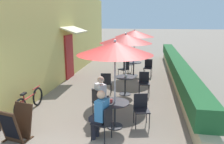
# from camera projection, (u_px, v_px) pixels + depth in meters

# --- Properties ---
(cafe_facade_wall) EXTENTS (0.98, 13.81, 4.20)m
(cafe_facade_wall) POSITION_uv_depth(u_px,v_px,m) (69.00, 34.00, 10.90)
(cafe_facade_wall) COLOR #E0CC6B
(cafe_facade_wall) RESTS_ON ground_plane
(planter_hedge) EXTENTS (0.60, 12.81, 1.01)m
(planter_hedge) POSITION_uv_depth(u_px,v_px,m) (176.00, 68.00, 10.43)
(planter_hedge) COLOR tan
(planter_hedge) RESTS_ON ground_plane
(patio_table_near) EXTENTS (0.77, 0.77, 0.71)m
(patio_table_near) POSITION_uv_depth(u_px,v_px,m) (115.00, 109.00, 5.80)
(patio_table_near) COLOR #28282D
(patio_table_near) RESTS_ON ground_plane
(patio_umbrella_near) EXTENTS (1.92, 1.92, 2.35)m
(patio_umbrella_near) POSITION_uv_depth(u_px,v_px,m) (115.00, 48.00, 5.42)
(patio_umbrella_near) COLOR #B7B7BC
(patio_umbrella_near) RESTS_ON ground_plane
(cafe_chair_near_left) EXTENTS (0.57, 0.57, 0.87)m
(cafe_chair_near_left) POSITION_uv_depth(u_px,v_px,m) (99.00, 101.00, 6.35)
(cafe_chair_near_left) COLOR black
(cafe_chair_near_left) RESTS_ON ground_plane
(seated_patron_near_left) EXTENTS (0.51, 0.51, 1.25)m
(seated_patron_near_left) POSITION_uv_depth(u_px,v_px,m) (102.00, 95.00, 6.37)
(seated_patron_near_left) COLOR #23232D
(seated_patron_near_left) RESTS_ON ground_plane
(cafe_chair_near_right) EXTENTS (0.50, 0.50, 0.87)m
(cafe_chair_near_right) POSITION_uv_depth(u_px,v_px,m) (104.00, 120.00, 5.14)
(cafe_chair_near_right) COLOR black
(cafe_chair_near_right) RESTS_ON ground_plane
(seated_patron_near_right) EXTENTS (0.48, 0.42, 1.25)m
(seated_patron_near_right) POSITION_uv_depth(u_px,v_px,m) (100.00, 113.00, 5.15)
(seated_patron_near_right) COLOR #23232D
(seated_patron_near_right) RESTS_ON ground_plane
(cafe_chair_near_back) EXTENTS (0.48, 0.48, 0.87)m
(cafe_chair_near_back) POSITION_uv_depth(u_px,v_px,m) (141.00, 107.00, 5.92)
(cafe_chair_near_back) COLOR black
(cafe_chair_near_back) RESTS_ON ground_plane
(coffee_cup_near) EXTENTS (0.07, 0.07, 0.09)m
(coffee_cup_near) POSITION_uv_depth(u_px,v_px,m) (111.00, 101.00, 5.74)
(coffee_cup_near) COLOR #B73D3D
(coffee_cup_near) RESTS_ON patio_table_near
(patio_table_mid) EXTENTS (0.77, 0.77, 0.71)m
(patio_table_mid) POSITION_uv_depth(u_px,v_px,m) (125.00, 82.00, 8.33)
(patio_table_mid) COLOR #28282D
(patio_table_mid) RESTS_ON ground_plane
(patio_umbrella_mid) EXTENTS (1.92, 1.92, 2.35)m
(patio_umbrella_mid) POSITION_uv_depth(u_px,v_px,m) (126.00, 39.00, 7.94)
(patio_umbrella_mid) COLOR #B7B7BC
(patio_umbrella_mid) RESTS_ON ground_plane
(cafe_chair_mid_left) EXTENTS (0.44, 0.44, 0.87)m
(cafe_chair_mid_left) POSITION_uv_depth(u_px,v_px,m) (106.00, 82.00, 8.31)
(cafe_chair_mid_left) COLOR black
(cafe_chair_mid_left) RESTS_ON ground_plane
(cafe_chair_mid_right) EXTENTS (0.44, 0.44, 0.87)m
(cafe_chair_mid_right) POSITION_uv_depth(u_px,v_px,m) (144.00, 81.00, 8.35)
(cafe_chair_mid_right) COLOR black
(cafe_chair_mid_right) RESTS_ON ground_plane
(coffee_cup_mid) EXTENTS (0.07, 0.07, 0.09)m
(coffee_cup_mid) POSITION_uv_depth(u_px,v_px,m) (126.00, 76.00, 8.21)
(coffee_cup_mid) COLOR white
(coffee_cup_mid) RESTS_ON patio_table_mid
(patio_table_far) EXTENTS (0.77, 0.77, 0.71)m
(patio_table_far) POSITION_uv_depth(u_px,v_px,m) (134.00, 66.00, 11.10)
(patio_table_far) COLOR #28282D
(patio_table_far) RESTS_ON ground_plane
(patio_umbrella_far) EXTENTS (1.92, 1.92, 2.35)m
(patio_umbrella_far) POSITION_uv_depth(u_px,v_px,m) (134.00, 33.00, 10.71)
(patio_umbrella_far) COLOR #B7B7BC
(patio_umbrella_far) RESTS_ON ground_plane
(cafe_chair_far_left) EXTENTS (0.56, 0.56, 0.87)m
(cafe_chair_far_left) POSITION_uv_depth(u_px,v_px,m) (125.00, 68.00, 10.57)
(cafe_chair_far_left) COLOR black
(cafe_chair_far_left) RESTS_ON ground_plane
(cafe_chair_far_right) EXTENTS (0.45, 0.45, 0.87)m
(cafe_chair_far_right) POSITION_uv_depth(u_px,v_px,m) (148.00, 66.00, 10.95)
(cafe_chair_far_right) COLOR black
(cafe_chair_far_right) RESTS_ON ground_plane
(cafe_chair_far_back) EXTENTS (0.52, 0.52, 0.87)m
(cafe_chair_far_back) POSITION_uv_depth(u_px,v_px,m) (128.00, 63.00, 11.77)
(cafe_chair_far_back) COLOR black
(cafe_chair_far_back) RESTS_ON ground_plane
(coffee_cup_far) EXTENTS (0.07, 0.07, 0.09)m
(coffee_cup_far) POSITION_uv_depth(u_px,v_px,m) (133.00, 62.00, 10.93)
(coffee_cup_far) COLOR teal
(coffee_cup_far) RESTS_ON patio_table_far
(bicycle_leaning) EXTENTS (0.10, 1.67, 0.71)m
(bicycle_leaning) POSITION_uv_depth(u_px,v_px,m) (29.00, 102.00, 6.81)
(bicycle_leaning) COLOR black
(bicycle_leaning) RESTS_ON ground_plane
(menu_board) EXTENTS (0.65, 0.73, 0.85)m
(menu_board) POSITION_uv_depth(u_px,v_px,m) (16.00, 124.00, 5.19)
(menu_board) COLOR #422819
(menu_board) RESTS_ON ground_plane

